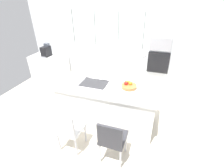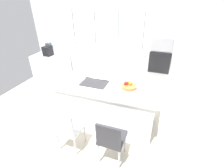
% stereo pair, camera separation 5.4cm
% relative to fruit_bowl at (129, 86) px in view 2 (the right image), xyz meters
% --- Properties ---
extents(floor, '(6.60, 6.60, 0.00)m').
position_rel_fruit_bowl_xyz_m(floor, '(-0.44, -0.05, -0.99)').
color(floor, beige).
rests_on(floor, ground).
extents(back_wall, '(6.00, 0.10, 2.60)m').
position_rel_fruit_bowl_xyz_m(back_wall, '(-0.44, 1.60, 0.31)').
color(back_wall, white).
rests_on(back_wall, ground).
extents(kitchen_island, '(2.06, 0.89, 0.95)m').
position_rel_fruit_bowl_xyz_m(kitchen_island, '(-0.44, -0.05, -0.51)').
color(kitchen_island, white).
rests_on(kitchen_island, ground).
extents(sink_basin, '(0.56, 0.40, 0.02)m').
position_rel_fruit_bowl_xyz_m(sink_basin, '(-0.73, -0.05, -0.05)').
color(sink_basin, '#2D2D30').
rests_on(sink_basin, kitchen_island).
extents(faucet, '(0.02, 0.17, 0.22)m').
position_rel_fruit_bowl_xyz_m(faucet, '(-0.73, 0.17, 0.10)').
color(faucet, silver).
rests_on(faucet, kitchen_island).
extents(fruit_bowl, '(0.31, 0.31, 0.14)m').
position_rel_fruit_bowl_xyz_m(fruit_bowl, '(0.00, 0.00, 0.00)').
color(fruit_bowl, '#9E6B38').
rests_on(fruit_bowl, kitchen_island).
extents(side_counter, '(1.10, 0.60, 0.89)m').
position_rel_fruit_bowl_xyz_m(side_counter, '(-2.84, 1.23, -0.55)').
color(side_counter, white).
rests_on(side_counter, ground).
extents(coffee_machine, '(0.20, 0.35, 0.38)m').
position_rel_fruit_bowl_xyz_m(coffee_machine, '(-2.87, 1.24, 0.06)').
color(coffee_machine, black).
rests_on(coffee_machine, side_counter).
extents(microwave, '(0.54, 0.08, 0.34)m').
position_rel_fruit_bowl_xyz_m(microwave, '(0.46, 1.53, 0.47)').
color(microwave, '#9E9EA3').
rests_on(microwave, back_wall).
extents(oven, '(0.56, 0.08, 0.56)m').
position_rel_fruit_bowl_xyz_m(oven, '(0.46, 1.53, -0.03)').
color(oven, black).
rests_on(oven, back_wall).
extents(chair_near, '(0.43, 0.42, 0.88)m').
position_rel_fruit_bowl_xyz_m(chair_near, '(-0.85, -0.97, -0.50)').
color(chair_near, silver).
rests_on(chair_near, ground).
extents(chair_middle, '(0.43, 0.43, 0.89)m').
position_rel_fruit_bowl_xyz_m(chair_middle, '(-0.04, -0.96, -0.48)').
color(chair_middle, '#333338').
rests_on(chair_middle, ground).
extents(pendant_light_left, '(0.17, 0.17, 0.77)m').
position_rel_fruit_bowl_xyz_m(pendant_light_left, '(-1.08, -0.05, 0.68)').
color(pendant_light_left, silver).
extents(pendant_light_center_left, '(0.17, 0.17, 0.77)m').
position_rel_fruit_bowl_xyz_m(pendant_light_center_left, '(-0.65, -0.05, 0.68)').
color(pendant_light_center_left, silver).
extents(pendant_light_center_right, '(0.17, 0.17, 0.77)m').
position_rel_fruit_bowl_xyz_m(pendant_light_center_right, '(-0.22, -0.05, 0.68)').
color(pendant_light_center_right, silver).
extents(pendant_light_right, '(0.17, 0.17, 0.77)m').
position_rel_fruit_bowl_xyz_m(pendant_light_right, '(0.20, -0.05, 0.68)').
color(pendant_light_right, silver).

